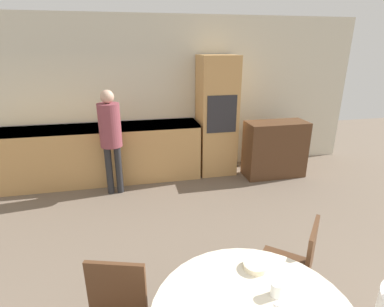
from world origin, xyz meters
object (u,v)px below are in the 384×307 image
at_px(person_standing, 110,132).
at_px(sideboard, 275,149).
at_px(chair_far_right, 295,265).
at_px(bowl_centre, 255,266).
at_px(oven_unit, 216,116).
at_px(cup, 276,289).

bearing_deg(person_standing, sideboard, 2.30).
relative_size(sideboard, chair_far_right, 1.14).
xyz_separation_m(person_standing, bowl_centre, (1.01, -2.81, -0.20)).
height_order(person_standing, bowl_centre, person_standing).
relative_size(sideboard, bowl_centre, 6.44).
distance_m(chair_far_right, bowl_centre, 0.58).
distance_m(oven_unit, bowl_centre, 3.40).
bearing_deg(bowl_centre, sideboard, 60.68).
xyz_separation_m(sideboard, bowl_centre, (-1.64, -2.92, 0.30)).
relative_size(oven_unit, sideboard, 1.96).
distance_m(oven_unit, chair_far_right, 3.13).
height_order(sideboard, chair_far_right, sideboard).
xyz_separation_m(chair_far_right, person_standing, (-1.47, 2.58, 0.46)).
xyz_separation_m(chair_far_right, bowl_centre, (-0.46, -0.23, 0.27)).
relative_size(sideboard, person_standing, 0.65).
relative_size(cup, bowl_centre, 0.55).
distance_m(sideboard, chair_far_right, 2.94).
bearing_deg(chair_far_right, bowl_centre, -22.15).
relative_size(person_standing, bowl_centre, 9.90).
height_order(sideboard, bowl_centre, sideboard).
height_order(chair_far_right, bowl_centre, chair_far_right).
bearing_deg(bowl_centre, chair_far_right, 27.13).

